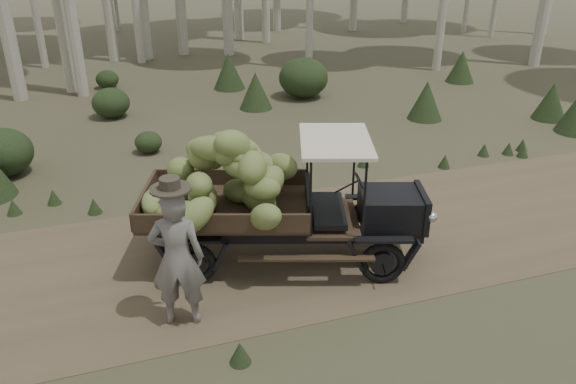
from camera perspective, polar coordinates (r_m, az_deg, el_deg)
name	(u,v)px	position (r m, az deg, el deg)	size (l,w,h in m)	color
ground	(343,238)	(9.63, 5.57, -4.70)	(120.00, 120.00, 0.00)	#473D2B
dirt_track	(343,238)	(9.63, 5.57, -4.68)	(70.00, 4.00, 0.01)	brown
banana_truck	(254,186)	(8.41, -3.45, 0.58)	(4.57, 2.74, 2.31)	black
farmer	(177,257)	(7.33, -11.21, -6.51)	(0.80, 0.63, 2.09)	#625E5A
undergrowth	(388,193)	(10.07, 10.16, -0.08)	(22.80, 23.51, 1.40)	#233319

